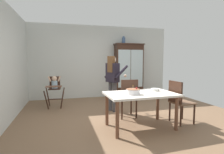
% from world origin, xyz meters
% --- Properties ---
extents(ground_plane, '(6.24, 6.24, 0.00)m').
position_xyz_m(ground_plane, '(0.00, 0.00, 0.00)').
color(ground_plane, brown).
extents(wall_back, '(5.32, 0.06, 2.70)m').
position_xyz_m(wall_back, '(0.00, 2.63, 1.35)').
color(wall_back, silver).
rests_on(wall_back, ground_plane).
extents(wall_left, '(0.06, 5.32, 2.70)m').
position_xyz_m(wall_left, '(-2.63, 0.00, 1.35)').
color(wall_left, silver).
rests_on(wall_left, ground_plane).
extents(china_cabinet, '(1.12, 0.48, 2.04)m').
position_xyz_m(china_cabinet, '(1.02, 2.37, 1.02)').
color(china_cabinet, '#382116').
rests_on(china_cabinet, ground_plane).
extents(ceramic_vase, '(0.13, 0.13, 0.27)m').
position_xyz_m(ceramic_vase, '(0.81, 2.37, 2.16)').
color(ceramic_vase, '#3D567F').
rests_on(ceramic_vase, china_cabinet).
extents(high_chair_with_toddler, '(0.60, 0.70, 0.95)m').
position_xyz_m(high_chair_with_toddler, '(-1.68, 1.44, 0.65)').
color(high_chair_with_toddler, '#382116').
rests_on(high_chair_with_toddler, ground_plane).
extents(adult_person, '(0.65, 0.65, 1.53)m').
position_xyz_m(adult_person, '(-0.11, 0.62, 0.97)').
color(adult_person, '#47474C').
rests_on(adult_person, ground_plane).
extents(dining_table, '(1.47, 0.93, 0.74)m').
position_xyz_m(dining_table, '(0.12, -0.72, 0.64)').
color(dining_table, silver).
rests_on(dining_table, ground_plane).
extents(birthday_cake, '(0.28, 0.28, 0.19)m').
position_xyz_m(birthday_cake, '(-0.08, -0.79, 0.79)').
color(birthday_cake, white).
rests_on(birthday_cake, dining_table).
extents(serving_bowl, '(0.18, 0.18, 0.05)m').
position_xyz_m(serving_bowl, '(0.55, -0.55, 0.77)').
color(serving_bowl, silver).
rests_on(serving_bowl, dining_table).
extents(dining_chair_far_side, '(0.45, 0.45, 0.96)m').
position_xyz_m(dining_chair_far_side, '(0.09, -0.06, 0.56)').
color(dining_chair_far_side, '#382116').
rests_on(dining_chair_far_side, ground_plane).
extents(dining_chair_right_end, '(0.47, 0.47, 0.96)m').
position_xyz_m(dining_chair_right_end, '(1.06, -0.70, 0.56)').
color(dining_chair_right_end, '#382116').
rests_on(dining_chair_right_end, ground_plane).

